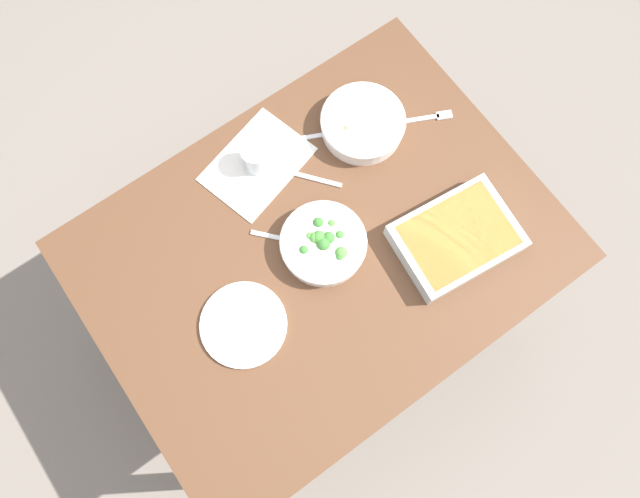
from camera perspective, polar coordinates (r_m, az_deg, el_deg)
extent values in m
plane|color=slate|center=(2.21, 0.00, -5.23)|extent=(6.00, 6.00, 0.00)
cube|color=brown|center=(1.51, 0.00, -0.21)|extent=(1.20, 0.90, 0.04)
cylinder|color=brown|center=(1.85, -7.17, -22.66)|extent=(0.06, 0.06, 0.70)
cylinder|color=brown|center=(1.99, 19.63, -3.19)|extent=(0.06, 0.06, 0.70)
cylinder|color=brown|center=(1.99, -19.61, -2.96)|extent=(0.06, 0.06, 0.70)
cylinder|color=brown|center=(2.11, 5.97, 13.71)|extent=(0.06, 0.06, 0.70)
cube|color=silver|center=(1.58, -6.30, 8.43)|extent=(0.32, 0.27, 0.00)
cylinder|color=white|center=(1.60, 4.27, 12.34)|extent=(0.23, 0.23, 0.05)
torus|color=white|center=(1.58, 4.33, 12.74)|extent=(0.23, 0.23, 0.01)
cylinder|color=#B2844C|center=(1.60, 4.28, 12.38)|extent=(0.19, 0.19, 0.03)
sphere|color=silver|center=(1.60, 4.25, 13.81)|extent=(0.02, 0.02, 0.02)
sphere|color=#B2844C|center=(1.57, 2.62, 11.87)|extent=(0.02, 0.02, 0.02)
sphere|color=silver|center=(1.58, 3.96, 12.07)|extent=(0.02, 0.02, 0.02)
cylinder|color=white|center=(1.47, 0.41, 0.38)|extent=(0.22, 0.22, 0.05)
torus|color=white|center=(1.45, 0.42, 0.61)|extent=(0.23, 0.23, 0.01)
cylinder|color=#8CB272|center=(1.47, 0.41, 0.41)|extent=(0.18, 0.18, 0.02)
sphere|color=#569E42|center=(1.47, 1.17, 2.56)|extent=(0.02, 0.02, 0.02)
sphere|color=#3D7A33|center=(1.45, 0.47, 0.48)|extent=(0.02, 0.02, 0.02)
sphere|color=#569E42|center=(1.45, -0.36, 1.18)|extent=(0.03, 0.03, 0.03)
sphere|color=#478C38|center=(1.45, -0.15, 1.06)|extent=(0.03, 0.03, 0.03)
sphere|color=#3D7A33|center=(1.44, 1.95, -0.84)|extent=(0.02, 0.02, 0.02)
sphere|color=#569E42|center=(1.44, 2.15, -0.39)|extent=(0.03, 0.03, 0.03)
sphere|color=#3D7A33|center=(1.45, 0.35, 0.50)|extent=(0.04, 0.04, 0.04)
sphere|color=#478C38|center=(1.45, -0.10, 1.13)|extent=(0.04, 0.04, 0.04)
sphere|color=#3D7A33|center=(1.45, 0.96, 0.95)|extent=(0.03, 0.03, 0.03)
sphere|color=#478C38|center=(1.46, 1.99, 1.40)|extent=(0.02, 0.02, 0.02)
sphere|color=#569E42|center=(1.46, -1.02, 1.28)|extent=(0.02, 0.02, 0.02)
sphere|color=#3D7A33|center=(1.47, -0.19, 2.63)|extent=(0.03, 0.03, 0.03)
sphere|color=#3D7A33|center=(1.45, -1.64, -0.12)|extent=(0.03, 0.03, 0.03)
cube|color=silver|center=(1.51, 13.43, 1.06)|extent=(0.32, 0.25, 0.06)
cube|color=gold|center=(1.50, 13.53, 1.20)|extent=(0.28, 0.22, 0.04)
cylinder|color=#B2BCC6|center=(1.55, -6.46, 9.04)|extent=(0.07, 0.07, 0.08)
cylinder|color=black|center=(1.56, -6.41, 8.84)|extent=(0.06, 0.06, 0.05)
cylinder|color=white|center=(1.46, -7.64, -7.49)|extent=(0.22, 0.22, 0.01)
cube|color=silver|center=(1.61, -1.78, 10.99)|extent=(0.13, 0.07, 0.01)
ellipsoid|color=silver|center=(1.61, 1.25, 11.53)|extent=(0.05, 0.04, 0.01)
cube|color=silver|center=(1.50, -4.34, 1.15)|extent=(0.10, 0.11, 0.01)
ellipsoid|color=silver|center=(1.49, -1.18, 0.51)|extent=(0.05, 0.05, 0.01)
cube|color=silver|center=(1.56, -0.32, 6.97)|extent=(0.10, 0.12, 0.01)
ellipsoid|color=silver|center=(1.56, -3.35, 7.77)|extent=(0.05, 0.05, 0.01)
cube|color=silver|center=(1.65, 9.42, 12.60)|extent=(0.13, 0.07, 0.01)
cube|color=silver|center=(1.68, 12.30, 12.93)|extent=(0.05, 0.04, 0.01)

